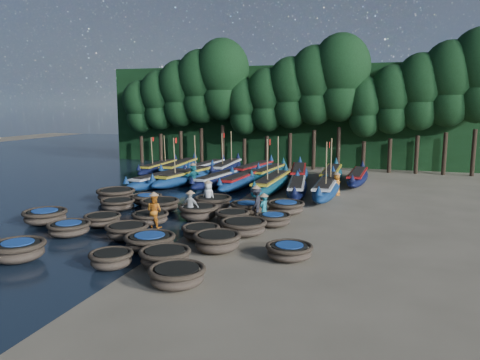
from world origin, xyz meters
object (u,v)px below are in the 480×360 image
(long_boat_6, at_px, (272,183))
(long_boat_16, at_px, (331,175))
(fisherman_1, at_px, (264,207))
(fisherman_2, at_px, (154,210))
(long_boat_11, at_px, (206,167))
(coracle_11, at_px, (103,220))
(coracle_13, at_px, (201,232))
(coracle_24, at_px, (286,207))
(long_boat_2, at_px, (161,179))
(fisherman_6, at_px, (337,183))
(fisherman_3, at_px, (256,202))
(fisherman_5, at_px, (193,176))
(coracle_21, at_px, (147,199))
(coracle_10, at_px, (45,216))
(coracle_18, at_px, (232,217))
(long_boat_8, at_px, (327,188))
(coracle_23, at_px, (248,208))
(fisherman_4, at_px, (191,206))
(coracle_19, at_px, (273,219))
(long_boat_9, at_px, (159,168))
(coracle_4, at_px, (177,275))
(coracle_1, at_px, (18,250))
(coracle_2, at_px, (111,259))
(long_boat_17, at_px, (358,177))
(long_boat_5, at_px, (241,180))
(coracle_20, at_px, (116,195))
(long_boat_15, at_px, (299,173))
(coracle_16, at_px, (160,205))
(long_boat_13, at_px, (253,170))
(coracle_15, at_px, (118,204))
(coracle_8, at_px, (217,241))
(coracle_6, at_px, (127,231))
(long_boat_10, at_px, (180,167))
(coracle_9, at_px, (289,251))
(coracle_22, at_px, (213,202))
(coracle_17, at_px, (198,212))
(coracle_5, at_px, (69,228))
(coracle_14, at_px, (244,227))
(long_boat_7, at_px, (297,187))
(coracle_7, at_px, (150,242))
(long_boat_4, at_px, (217,180))
(long_boat_3, at_px, (186,177))
(long_boat_12, at_px, (226,168))

(long_boat_6, bearing_deg, long_boat_16, 57.04)
(fisherman_1, xyz_separation_m, fisherman_2, (-5.06, -2.53, 0.04))
(long_boat_11, bearing_deg, coracle_11, -79.57)
(coracle_13, bearing_deg, coracle_24, 66.12)
(long_boat_2, bearing_deg, fisherman_6, 11.73)
(fisherman_3, relative_size, fisherman_5, 0.99)
(coracle_21, bearing_deg, coracle_10, -115.42)
(coracle_18, height_order, long_boat_8, long_boat_8)
(coracle_23, height_order, fisherman_4, fisherman_4)
(coracle_19, bearing_deg, long_boat_9, 133.41)
(coracle_4, bearing_deg, long_boat_6, 93.28)
(coracle_1, distance_m, coracle_21, 10.96)
(coracle_21, bearing_deg, coracle_2, -68.15)
(coracle_21, height_order, long_boat_17, long_boat_17)
(coracle_21, relative_size, long_boat_5, 0.23)
(coracle_20, bearing_deg, long_boat_15, 51.65)
(long_boat_16, height_order, long_boat_17, long_boat_16)
(coracle_16, bearing_deg, long_boat_13, 84.30)
(coracle_2, relative_size, long_boat_2, 0.25)
(coracle_15, height_order, coracle_23, coracle_23)
(long_boat_8, xyz_separation_m, fisherman_1, (-2.27, -8.15, 0.26))
(coracle_8, distance_m, long_boat_6, 14.09)
(coracle_21, relative_size, long_boat_11, 0.24)
(coracle_6, relative_size, long_boat_10, 0.23)
(coracle_1, xyz_separation_m, coracle_21, (-0.25, 10.96, -0.09))
(coracle_9, xyz_separation_m, long_boat_5, (-6.72, 15.06, 0.19))
(coracle_22, height_order, fisherman_5, fisherman_5)
(coracle_17, distance_m, coracle_20, 7.48)
(coracle_10, xyz_separation_m, coracle_19, (11.44, 3.13, -0.06))
(coracle_5, height_order, fisherman_2, fisherman_2)
(long_boat_17, relative_size, fisherman_6, 4.79)
(coracle_14, relative_size, long_boat_15, 0.32)
(coracle_15, xyz_separation_m, long_boat_7, (9.20, 7.83, 0.15))
(long_boat_11, relative_size, fisherman_5, 4.06)
(coracle_22, height_order, long_boat_2, long_boat_2)
(coracle_15, bearing_deg, fisherman_3, 4.29)
(long_boat_17, relative_size, fisherman_5, 4.14)
(coracle_1, relative_size, coracle_7, 0.91)
(coracle_7, xyz_separation_m, long_boat_4, (-2.75, 15.73, 0.11))
(coracle_6, bearing_deg, long_boat_3, 103.59)
(coracle_21, relative_size, long_boat_4, 0.25)
(coracle_4, distance_m, long_boat_10, 26.24)
(long_boat_10, bearing_deg, coracle_22, -62.21)
(coracle_15, relative_size, long_boat_17, 0.27)
(long_boat_12, bearing_deg, long_boat_16, -13.13)
(coracle_16, height_order, fisherman_2, fisherman_2)
(long_boat_8, bearing_deg, coracle_24, -105.47)
(long_boat_17, xyz_separation_m, fisherman_2, (-9.02, -16.58, 0.37))
(coracle_9, relative_size, long_boat_10, 0.26)
(coracle_11, height_order, fisherman_6, fisherman_6)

